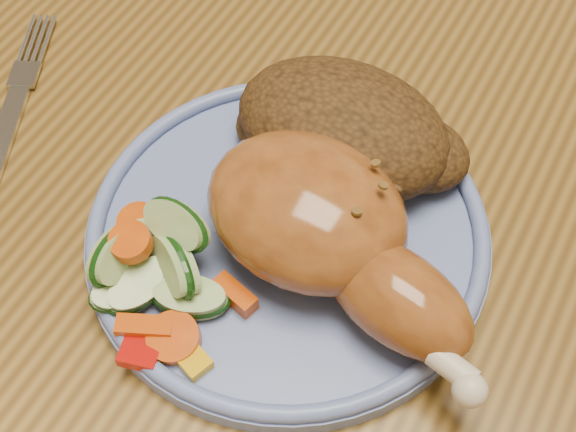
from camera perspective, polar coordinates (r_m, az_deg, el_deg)
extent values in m
cube|color=brown|center=(0.57, 11.07, 5.59)|extent=(0.90, 1.40, 0.04)
cube|color=#4C2D16|center=(1.17, 19.06, 14.02)|extent=(0.42, 0.42, 0.04)
cylinder|color=#4C2D16|center=(1.23, 5.96, 4.55)|extent=(0.04, 0.04, 0.41)
cylinder|color=#4C2D16|center=(1.48, 12.08, 14.06)|extent=(0.04, 0.04, 0.41)
cylinder|color=#5D71AF|center=(0.48, 0.00, -1.42)|extent=(0.24, 0.24, 0.01)
torus|color=#5D71AF|center=(0.47, 0.00, -0.69)|extent=(0.24, 0.24, 0.01)
ellipsoid|color=#985320|center=(0.44, 1.33, 0.40)|extent=(0.13, 0.11, 0.06)
ellipsoid|color=#985320|center=(0.43, 7.80, -5.76)|extent=(0.10, 0.07, 0.05)
sphere|color=beige|center=(0.41, 12.81, -11.98)|extent=(0.02, 0.02, 0.02)
ellipsoid|color=#462B11|center=(0.49, 3.90, 6.29)|extent=(0.14, 0.10, 0.06)
ellipsoid|color=#462B11|center=(0.49, 9.07, 4.50)|extent=(0.07, 0.05, 0.04)
ellipsoid|color=#462B11|center=(0.50, -0.64, 6.26)|extent=(0.06, 0.05, 0.03)
cube|color=#A50A05|center=(0.44, -10.44, -9.56)|extent=(0.02, 0.02, 0.01)
cube|color=#E5A507|center=(0.43, -6.75, -10.21)|extent=(0.02, 0.02, 0.01)
cylinder|color=#DB4B07|center=(0.48, -10.53, -0.57)|extent=(0.02, 0.03, 0.01)
cube|color=#DB4B07|center=(0.45, -3.80, -5.60)|extent=(0.03, 0.02, 0.01)
cube|color=#DB4B07|center=(0.44, -10.14, -7.88)|extent=(0.03, 0.02, 0.01)
cylinder|color=#DB4B07|center=(0.44, -11.12, -1.82)|extent=(0.02, 0.02, 0.01)
cylinder|color=#DB4B07|center=(0.44, -8.11, -8.60)|extent=(0.03, 0.03, 0.01)
cylinder|color=#A9C37E|center=(0.45, -11.31, -5.06)|extent=(0.06, 0.06, 0.02)
cylinder|color=#A9C37E|center=(0.44, -6.97, -5.78)|extent=(0.05, 0.05, 0.02)
cylinder|color=#A9C37E|center=(0.45, -12.06, -2.63)|extent=(0.03, 0.04, 0.04)
cylinder|color=#A9C37E|center=(0.44, -7.91, -0.61)|extent=(0.05, 0.04, 0.04)
cylinder|color=#A9C37E|center=(0.47, -9.23, -1.79)|extent=(0.05, 0.05, 0.02)
cylinder|color=#A9C37E|center=(0.44, -8.00, -3.45)|extent=(0.05, 0.04, 0.04)
cylinder|color=#A9C37E|center=(0.45, -10.50, -4.90)|extent=(0.05, 0.05, 0.02)
cube|color=silver|center=(0.59, -18.24, 9.53)|extent=(0.05, 0.07, 0.00)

